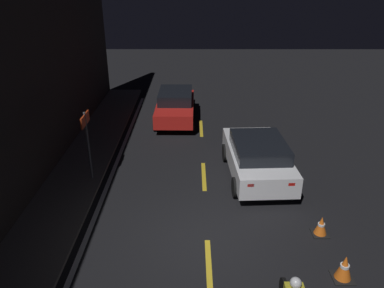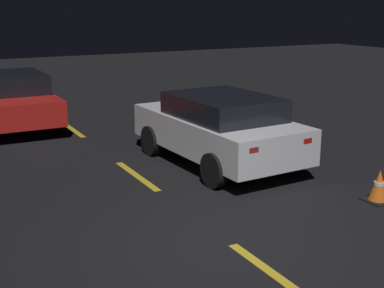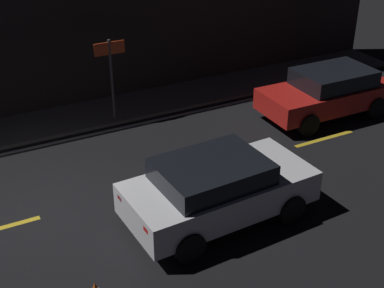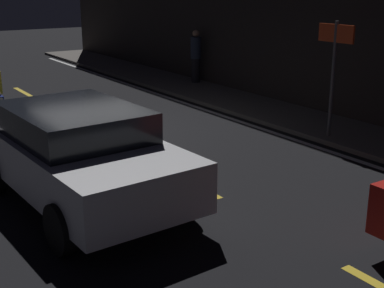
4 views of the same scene
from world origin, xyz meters
name	(u,v)px [view 1 (image 1 of 4)]	position (x,y,z in m)	size (l,w,h in m)	color
ground_plane	(207,240)	(0.00, 0.00, 0.00)	(56.00, 56.00, 0.00)	black
raised_curb	(41,239)	(0.00, 4.48, 0.05)	(28.00, 1.90, 0.10)	#605B56
lane_dash_c	(209,267)	(-1.00, 0.00, 0.00)	(2.00, 0.14, 0.01)	gold
lane_dash_d	(204,176)	(3.50, 0.00, 0.00)	(2.00, 0.14, 0.01)	gold
lane_dash_e	(201,128)	(8.00, 0.00, 0.00)	(2.00, 0.14, 0.01)	gold
lane_solid_kerb	(85,240)	(0.00, 3.28, 0.00)	(25.20, 0.14, 0.01)	silver
sedan_white	(257,157)	(3.45, -1.83, 0.80)	(4.18, 2.17, 1.47)	silver
taxi_red	(175,105)	(9.06, 1.22, 0.77)	(4.11, 1.91, 1.45)	red
traffic_cone_near	(344,268)	(-1.37, -3.13, 0.32)	(0.49, 0.49, 0.65)	black
traffic_cone_mid	(321,226)	(0.27, -3.10, 0.27)	(0.44, 0.44, 0.55)	black
shop_sign	(87,133)	(3.18, 3.86, 1.79)	(0.90, 0.08, 2.40)	#4C4C51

